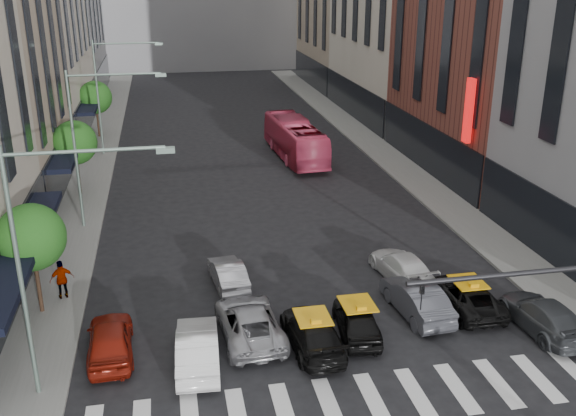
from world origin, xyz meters
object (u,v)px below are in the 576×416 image
streetlamp_mid (90,129)px  taxi_center (357,319)px  taxi_left (313,332)px  pedestrian_far (62,279)px  streetlamp_far (109,82)px  bus (295,139)px  car_white_front (197,347)px  car_red (110,339)px  streetlamp_near (46,241)px

streetlamp_mid → taxi_center: 18.93m
taxi_left → pedestrian_far: pedestrian_far is taller
taxi_left → pedestrian_far: bearing=-32.4°
streetlamp_far → taxi_center: (11.32, -30.25, -5.21)m
streetlamp_far → bus: 15.30m
streetlamp_mid → pedestrian_far: 10.18m
streetlamp_mid → taxi_left: 18.29m
car_white_front → pedestrian_far: 8.47m
car_red → taxi_center: size_ratio=1.06×
streetlamp_near → streetlamp_mid: 16.00m
pedestrian_far → taxi_left: bearing=131.4°
car_white_front → taxi_center: size_ratio=1.11×
streetlamp_far → pedestrian_far: 25.39m
taxi_center → streetlamp_near: bearing=15.8°
streetlamp_mid → taxi_left: bearing=-57.9°
streetlamp_near → car_white_front: (4.72, 0.82, -5.16)m
streetlamp_near → streetlamp_far: (0.00, 32.00, 0.00)m
bus → taxi_center: bearing=80.4°
streetlamp_near → pedestrian_far: bearing=97.7°
car_red → bus: size_ratio=0.39×
streetlamp_mid → taxi_center: (11.32, -14.25, -5.21)m
streetlamp_mid → car_white_front: bearing=-72.7°
taxi_left → streetlamp_mid: bearing=-60.2°
taxi_left → taxi_center: size_ratio=1.15×
streetlamp_near → car_red: streetlamp_near is taller
streetlamp_far → taxi_center: streetlamp_far is taller
car_red → bus: bus is taller
car_red → taxi_left: 7.93m
streetlamp_near → streetlamp_far: 32.00m
streetlamp_far → car_white_front: (4.72, -31.18, -5.16)m
streetlamp_mid → taxi_left: streetlamp_mid is taller
taxi_left → car_red: bearing=-9.0°
bus → pedestrian_far: size_ratio=6.00×
streetlamp_near → pedestrian_far: streetlamp_near is taller
car_red → pedestrian_far: pedestrian_far is taller
streetlamp_far → pedestrian_far: bearing=-92.2°
car_white_front → taxi_left: bearing=-173.0°
streetlamp_mid → car_red: size_ratio=2.09×
streetlamp_mid → bus: bearing=40.8°
streetlamp_far → bus: (14.17, -3.75, -4.37)m
taxi_left → bus: size_ratio=0.42×
streetlamp_near → bus: (14.17, 28.25, -4.37)m
streetlamp_near → taxi_center: size_ratio=2.21×
streetlamp_near → streetlamp_mid: size_ratio=1.00×
car_white_front → bus: bearing=-106.1°
streetlamp_near → taxi_center: (11.32, 1.75, -5.21)m
streetlamp_near → taxi_center: 12.58m
streetlamp_mid → car_white_front: size_ratio=2.00×
streetlamp_mid → streetlamp_far: 16.00m
streetlamp_far → taxi_left: size_ratio=1.93×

